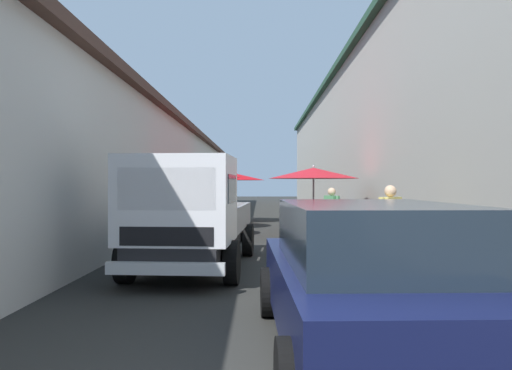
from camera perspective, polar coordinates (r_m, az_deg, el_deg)
ground at (r=16.57m, az=1.00°, el=-5.52°), size 90.00×90.00×0.00m
building_left_whitewash at (r=19.88m, az=-19.00°, el=1.55°), size 49.80×7.50×4.23m
building_right_concrete at (r=20.06m, az=20.76°, el=5.22°), size 49.80×7.50×6.81m
fruit_stall_mid_lane at (r=14.66m, az=-8.01°, el=-0.06°), size 2.36×2.36×2.11m
fruit_stall_far_right at (r=20.09m, az=-2.69°, el=0.24°), size 2.69×2.69×2.17m
fruit_stall_near_right at (r=14.82m, az=6.88°, el=0.57°), size 2.80×2.80×2.21m
fruit_stall_far_left at (r=17.16m, az=-5.49°, el=0.55°), size 2.29×2.29×2.39m
hatchback_car at (r=4.68m, az=13.32°, el=-10.85°), size 3.97×2.04×1.45m
delivery_truck at (r=8.46m, az=-8.28°, el=-3.86°), size 5.01×2.19×2.08m
vendor_by_crates at (r=12.46m, az=9.11°, el=-3.35°), size 0.57×0.36×1.53m
vendor_in_shade at (r=9.05m, az=15.90°, el=-4.34°), size 0.47×0.49×1.61m
parked_scooter at (r=17.94m, az=9.89°, el=-3.65°), size 1.66×0.59×1.14m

